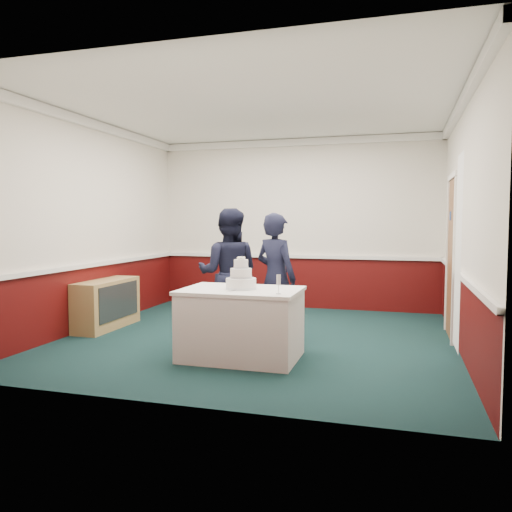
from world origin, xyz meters
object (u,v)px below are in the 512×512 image
(person_man, at_px, (228,273))
(cake_knife, at_px, (233,291))
(person_woman, at_px, (276,278))
(sideboard, at_px, (107,304))
(cake_table, at_px, (241,323))
(champagne_flute, at_px, (279,281))
(wedding_cake, at_px, (241,279))

(person_man, bearing_deg, cake_knife, 102.80)
(person_man, bearing_deg, person_woman, 165.52)
(person_woman, bearing_deg, person_man, 20.54)
(sideboard, height_order, person_man, person_man)
(cake_table, distance_m, person_man, 1.12)
(sideboard, bearing_deg, person_woman, -3.10)
(cake_table, xyz_separation_m, cake_knife, (-0.03, -0.20, 0.39))
(champagne_flute, xyz_separation_m, person_woman, (-0.31, 1.13, -0.10))
(cake_table, relative_size, champagne_flute, 6.44)
(wedding_cake, distance_m, person_man, 1.03)
(champagne_flute, distance_m, person_man, 1.54)
(wedding_cake, bearing_deg, champagne_flute, -29.25)
(wedding_cake, xyz_separation_m, champagne_flute, (0.50, -0.28, 0.03))
(sideboard, height_order, person_woman, person_woman)
(cake_table, xyz_separation_m, champagne_flute, (0.50, -0.28, 0.53))
(person_man, height_order, person_woman, person_man)
(cake_table, height_order, champagne_flute, champagne_flute)
(sideboard, relative_size, cake_knife, 5.45)
(sideboard, distance_m, cake_table, 2.56)
(cake_table, bearing_deg, person_woman, 77.14)
(sideboard, xyz_separation_m, person_woman, (2.55, -0.14, 0.48))
(wedding_cake, distance_m, person_woman, 0.87)
(cake_table, distance_m, person_woman, 0.97)
(cake_table, height_order, wedding_cake, wedding_cake)
(sideboard, bearing_deg, cake_table, -22.61)
(wedding_cake, relative_size, cake_knife, 1.65)
(wedding_cake, height_order, champagne_flute, wedding_cake)
(cake_table, relative_size, cake_knife, 6.00)
(person_man, bearing_deg, champagne_flute, 120.35)
(cake_knife, bearing_deg, person_man, 131.90)
(person_woman, bearing_deg, champagne_flute, 131.46)
(champagne_flute, bearing_deg, cake_knife, 171.42)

